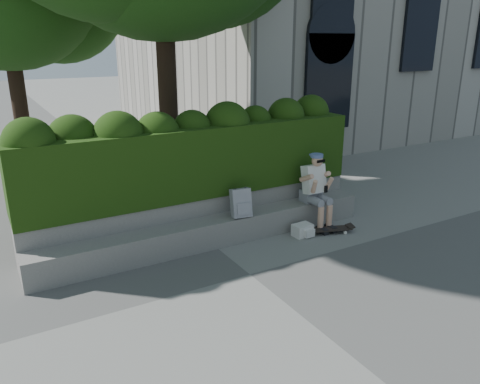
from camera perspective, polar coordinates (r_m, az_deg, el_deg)
ground at (r=7.10m, az=1.24°, el=-10.02°), size 80.00×80.00×0.00m
bench_ledge at (r=7.99m, az=-3.40°, el=-4.91°), size 6.00×0.45×0.45m
planter_wall at (r=8.33m, az=-4.88°, el=-2.84°), size 6.00×0.50×0.75m
hedge at (r=8.23m, az=-5.73°, el=4.00°), size 6.00×1.00×1.20m
person at (r=8.71m, az=9.20°, el=0.56°), size 0.40×0.76×1.38m
skateboard at (r=8.62m, az=10.62°, el=-4.50°), size 0.89×0.50×0.09m
backpack_plaid at (r=7.96m, az=0.11°, el=-1.34°), size 0.36×0.23×0.49m
backpack_ground at (r=8.43m, az=7.61°, el=-4.62°), size 0.35×0.26×0.22m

